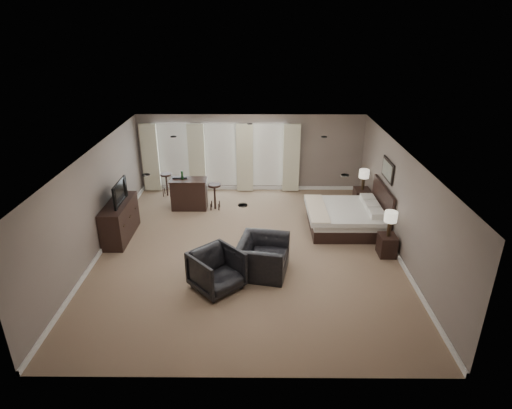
{
  "coord_description": "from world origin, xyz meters",
  "views": [
    {
      "loc": [
        0.27,
        -9.58,
        5.48
      ],
      "look_at": [
        0.2,
        0.4,
        1.1
      ],
      "focal_mm": 30.0,
      "sensor_mm": 36.0,
      "label": 1
    }
  ],
  "objects_px": {
    "lamp_far": "(363,180)",
    "desk_chair": "(182,190)",
    "tv": "(117,201)",
    "lamp_near": "(390,224)",
    "bar_counter": "(189,194)",
    "dresser": "(120,220)",
    "armchair_far": "(217,269)",
    "bed": "(342,208)",
    "nightstand_near": "(387,245)",
    "bar_stool_left": "(167,185)",
    "armchair_near": "(263,251)",
    "bar_stool_right": "(215,197)",
    "nightstand_far": "(361,199)"
  },
  "relations": [
    {
      "from": "armchair_far",
      "to": "bar_stool_left",
      "type": "distance_m",
      "value": 5.76
    },
    {
      "from": "bed",
      "to": "lamp_near",
      "type": "relative_size",
      "value": 3.13
    },
    {
      "from": "nightstand_far",
      "to": "tv",
      "type": "distance_m",
      "value": 7.24
    },
    {
      "from": "tv",
      "to": "bar_stool_right",
      "type": "xyz_separation_m",
      "value": [
        2.36,
        1.88,
        -0.66
      ]
    },
    {
      "from": "nightstand_near",
      "to": "nightstand_far",
      "type": "bearing_deg",
      "value": 90.0
    },
    {
      "from": "bed",
      "to": "armchair_far",
      "type": "height_order",
      "value": "bed"
    },
    {
      "from": "nightstand_far",
      "to": "bar_counter",
      "type": "distance_m",
      "value": 5.35
    },
    {
      "from": "tv",
      "to": "bar_stool_left",
      "type": "height_order",
      "value": "tv"
    },
    {
      "from": "lamp_near",
      "to": "armchair_near",
      "type": "distance_m",
      "value": 3.22
    },
    {
      "from": "nightstand_far",
      "to": "armchair_far",
      "type": "xyz_separation_m",
      "value": [
        -4.11,
        -4.38,
        0.19
      ]
    },
    {
      "from": "lamp_near",
      "to": "lamp_far",
      "type": "distance_m",
      "value": 2.9
    },
    {
      "from": "lamp_near",
      "to": "bar_stool_left",
      "type": "xyz_separation_m",
      "value": [
        -6.26,
        3.87,
        -0.48
      ]
    },
    {
      "from": "bed",
      "to": "nightstand_near",
      "type": "relative_size",
      "value": 3.76
    },
    {
      "from": "nightstand_near",
      "to": "armchair_far",
      "type": "relative_size",
      "value": 0.54
    },
    {
      "from": "lamp_near",
      "to": "bar_stool_left",
      "type": "distance_m",
      "value": 7.37
    },
    {
      "from": "lamp_far",
      "to": "armchair_near",
      "type": "bearing_deg",
      "value": -130.04
    },
    {
      "from": "lamp_far",
      "to": "desk_chair",
      "type": "relative_size",
      "value": 0.62
    },
    {
      "from": "tv",
      "to": "bar_stool_right",
      "type": "height_order",
      "value": "tv"
    },
    {
      "from": "dresser",
      "to": "bar_stool_left",
      "type": "xyz_separation_m",
      "value": [
        0.66,
        2.96,
        -0.12
      ]
    },
    {
      "from": "armchair_near",
      "to": "bar_counter",
      "type": "xyz_separation_m",
      "value": [
        -2.25,
        3.62,
        -0.06
      ]
    },
    {
      "from": "bed",
      "to": "bar_stool_right",
      "type": "height_order",
      "value": "bed"
    },
    {
      "from": "armchair_near",
      "to": "bar_stool_left",
      "type": "bearing_deg",
      "value": 45.46
    },
    {
      "from": "bar_stool_right",
      "to": "bar_stool_left",
      "type": "bearing_deg",
      "value": 147.59
    },
    {
      "from": "lamp_near",
      "to": "desk_chair",
      "type": "xyz_separation_m",
      "value": [
        -5.62,
        3.09,
        -0.35
      ]
    },
    {
      "from": "bar_counter",
      "to": "desk_chair",
      "type": "xyz_separation_m",
      "value": [
        -0.27,
        0.27,
        0.03
      ]
    },
    {
      "from": "nightstand_near",
      "to": "armchair_far",
      "type": "height_order",
      "value": "armchair_far"
    },
    {
      "from": "nightstand_near",
      "to": "armchair_near",
      "type": "height_order",
      "value": "armchair_near"
    },
    {
      "from": "dresser",
      "to": "armchair_far",
      "type": "bearing_deg",
      "value": -40.29
    },
    {
      "from": "lamp_near",
      "to": "bar_stool_left",
      "type": "bearing_deg",
      "value": 148.26
    },
    {
      "from": "dresser",
      "to": "bar_counter",
      "type": "xyz_separation_m",
      "value": [
        1.57,
        1.92,
        -0.02
      ]
    },
    {
      "from": "nightstand_near",
      "to": "desk_chair",
      "type": "height_order",
      "value": "desk_chair"
    },
    {
      "from": "nightstand_far",
      "to": "lamp_near",
      "type": "height_order",
      "value": "lamp_near"
    },
    {
      "from": "dresser",
      "to": "bar_stool_right",
      "type": "relative_size",
      "value": 2.11
    },
    {
      "from": "nightstand_near",
      "to": "desk_chair",
      "type": "distance_m",
      "value": 6.42
    },
    {
      "from": "nightstand_far",
      "to": "lamp_far",
      "type": "height_order",
      "value": "lamp_far"
    },
    {
      "from": "bed",
      "to": "nightstand_near",
      "type": "height_order",
      "value": "bed"
    },
    {
      "from": "nightstand_far",
      "to": "bar_counter",
      "type": "xyz_separation_m",
      "value": [
        -5.35,
        -0.07,
        0.18
      ]
    },
    {
      "from": "lamp_far",
      "to": "armchair_near",
      "type": "distance_m",
      "value": 4.84
    },
    {
      "from": "dresser",
      "to": "bar_counter",
      "type": "distance_m",
      "value": 2.48
    },
    {
      "from": "lamp_far",
      "to": "bar_stool_left",
      "type": "distance_m",
      "value": 6.36
    },
    {
      "from": "lamp_near",
      "to": "bar_counter",
      "type": "height_order",
      "value": "lamp_near"
    },
    {
      "from": "armchair_near",
      "to": "dresser",
      "type": "bearing_deg",
      "value": 77.38
    },
    {
      "from": "nightstand_near",
      "to": "armchair_near",
      "type": "bearing_deg",
      "value": -165.69
    },
    {
      "from": "armchair_far",
      "to": "bar_counter",
      "type": "distance_m",
      "value": 4.48
    },
    {
      "from": "tv",
      "to": "lamp_near",
      "type": "bearing_deg",
      "value": -97.47
    },
    {
      "from": "lamp_near",
      "to": "lamp_far",
      "type": "xyz_separation_m",
      "value": [
        0.0,
        2.9,
        0.07
      ]
    },
    {
      "from": "bar_stool_left",
      "to": "bar_stool_right",
      "type": "distance_m",
      "value": 2.02
    },
    {
      "from": "dresser",
      "to": "bar_counter",
      "type": "height_order",
      "value": "dresser"
    },
    {
      "from": "armchair_far",
      "to": "nightstand_near",
      "type": "bearing_deg",
      "value": -22.98
    },
    {
      "from": "nightstand_far",
      "to": "bar_stool_right",
      "type": "xyz_separation_m",
      "value": [
        -4.56,
        -0.11,
        0.1
      ]
    }
  ]
}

